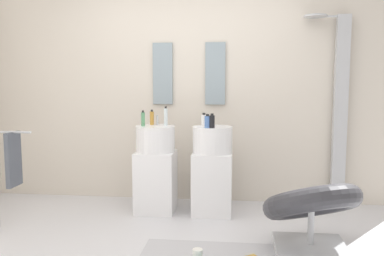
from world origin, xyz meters
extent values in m
cube|color=beige|center=(0.00, 1.65, 1.30)|extent=(4.80, 0.10, 2.60)
cube|color=white|center=(-0.29, 1.13, 0.32)|extent=(0.40, 0.40, 0.63)
cylinder|color=white|center=(-0.29, 1.13, 0.77)|extent=(0.40, 0.40, 0.27)
cylinder|color=#B7BABF|center=(-0.29, 1.24, 0.95)|extent=(0.02, 0.02, 0.10)
cube|color=white|center=(0.29, 1.13, 0.32)|extent=(0.40, 0.40, 0.63)
cylinder|color=white|center=(0.29, 1.13, 0.77)|extent=(0.40, 0.40, 0.27)
cylinder|color=#B7BABF|center=(0.29, 1.24, 0.95)|extent=(0.02, 0.02, 0.10)
cube|color=#8C9EA8|center=(-0.29, 1.58, 1.44)|extent=(0.22, 0.03, 0.68)
cube|color=#8C9EA8|center=(0.29, 1.58, 1.44)|extent=(0.22, 0.03, 0.68)
cube|color=#B7BABF|center=(1.64, 1.53, 1.02)|extent=(0.14, 0.08, 2.05)
cylinder|color=#B7BABF|center=(1.49, 1.51, 2.03)|extent=(0.30, 0.02, 0.02)
cylinder|color=#B7BABF|center=(1.34, 1.48, 2.03)|extent=(0.24, 0.24, 0.02)
cube|color=#B7BABF|center=(1.14, 0.25, 0.03)|extent=(0.56, 0.50, 0.06)
cylinder|color=#B7BABF|center=(1.14, 0.25, 0.20)|extent=(0.05, 0.05, 0.34)
torus|color=#333338|center=(1.14, 0.25, 0.40)|extent=(1.04, 1.04, 0.49)
cylinder|color=#B7BABF|center=(-1.48, 0.48, 0.90)|extent=(0.36, 0.02, 0.02)
cube|color=#4C515B|center=(-1.48, 0.48, 0.65)|extent=(0.04, 0.22, 0.50)
cylinder|color=white|center=(0.26, -0.06, 0.06)|extent=(0.08, 0.08, 0.09)
cylinder|color=silver|center=(-0.19, 1.16, 0.99)|extent=(0.04, 0.04, 0.18)
cylinder|color=black|center=(-0.19, 1.16, 1.09)|extent=(0.02, 0.02, 0.02)
cylinder|color=#4C72B7|center=(0.25, 1.03, 0.96)|extent=(0.06, 0.06, 0.11)
cylinder|color=black|center=(0.25, 1.03, 1.03)|extent=(0.03, 0.03, 0.02)
cylinder|color=#59996B|center=(-0.42, 1.10, 0.97)|extent=(0.04, 0.04, 0.14)
cylinder|color=black|center=(-0.42, 1.10, 1.05)|extent=(0.02, 0.02, 0.02)
cylinder|color=black|center=(0.30, 1.02, 0.96)|extent=(0.05, 0.05, 0.12)
cylinder|color=black|center=(0.30, 1.02, 1.03)|extent=(0.03, 0.03, 0.02)
cylinder|color=#C68C38|center=(-0.35, 1.23, 0.97)|extent=(0.04, 0.04, 0.14)
cylinder|color=black|center=(-0.35, 1.23, 1.05)|extent=(0.02, 0.02, 0.02)
cylinder|color=white|center=(0.20, 1.21, 0.96)|extent=(0.06, 0.06, 0.11)
cylinder|color=black|center=(0.20, 1.21, 1.02)|extent=(0.03, 0.03, 0.02)
camera|label=1|loc=(0.55, -3.01, 1.36)|focal=38.50mm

